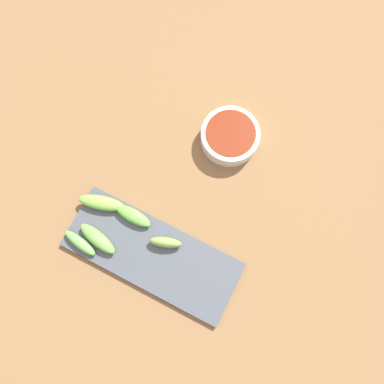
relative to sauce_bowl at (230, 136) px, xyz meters
name	(u,v)px	position (x,y,z in m)	size (l,w,h in m)	color
tabletop	(183,198)	(0.17, -0.03, -0.03)	(2.10, 2.10, 0.02)	brown
sauce_bowl	(230,136)	(0.00, 0.00, 0.00)	(0.13, 0.13, 0.04)	silver
serving_plate	(152,254)	(0.31, -0.03, -0.02)	(0.14, 0.37, 0.01)	#444B52
broccoli_stalk_0	(98,239)	(0.33, -0.15, 0.00)	(0.03, 0.09, 0.03)	#6ABC4B
broccoli_stalk_1	(80,243)	(0.35, -0.18, 0.00)	(0.02, 0.08, 0.02)	#66B14E
broccoli_stalk_2	(133,216)	(0.25, -0.10, 0.00)	(0.03, 0.08, 0.02)	#67B945
broccoli_stalk_3	(166,242)	(0.27, -0.02, 0.00)	(0.02, 0.07, 0.03)	#78A748
broccoli_stalk_4	(101,203)	(0.26, -0.18, 0.00)	(0.03, 0.10, 0.02)	#78B546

